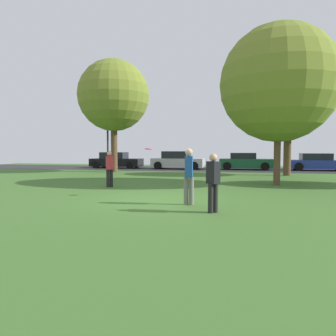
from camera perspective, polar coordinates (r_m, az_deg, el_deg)
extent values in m
plane|color=#3D6628|center=(10.62, -2.73, -5.64)|extent=(44.00, 44.00, 0.00)
cube|color=#28282B|center=(26.32, 6.38, -0.18)|extent=(44.00, 6.40, 0.01)
cylinder|color=brown|center=(15.50, 19.02, 1.96)|extent=(0.30, 0.30, 2.64)
sphere|color=olive|center=(15.78, 19.26, 14.13)|extent=(5.33, 5.33, 5.33)
cylinder|color=brown|center=(21.22, 20.64, 2.61)|extent=(0.46, 0.46, 2.88)
sphere|color=#23511E|center=(21.36, 20.79, 9.84)|extent=(3.83, 3.83, 3.83)
cylinder|color=brown|center=(23.24, -9.65, 3.57)|extent=(0.46, 0.46, 3.47)
sphere|color=olive|center=(23.55, -9.75, 12.74)|extent=(5.09, 5.09, 5.09)
cylinder|color=black|center=(8.40, 7.67, -5.43)|extent=(0.14, 0.14, 0.77)
cylinder|color=black|center=(8.51, 8.48, -5.32)|extent=(0.14, 0.14, 0.77)
cube|color=black|center=(8.38, 8.12, -0.80)|extent=(0.38, 0.38, 0.58)
sphere|color=tan|center=(8.36, 8.14, 1.90)|extent=(0.21, 0.21, 0.21)
cylinder|color=black|center=(14.17, -10.14, -1.80)|extent=(0.14, 0.14, 0.78)
cylinder|color=black|center=(14.11, -10.74, -1.83)|extent=(0.14, 0.14, 0.78)
cube|color=#B72D38|center=(14.09, -10.47, 0.95)|extent=(0.38, 0.38, 0.59)
sphere|color=tan|center=(14.08, -10.49, 2.57)|extent=(0.21, 0.21, 0.21)
cylinder|color=slate|center=(9.56, 3.28, -4.11)|extent=(0.14, 0.14, 0.84)
cylinder|color=slate|center=(9.55, 4.23, -4.13)|extent=(0.14, 0.14, 0.84)
cube|color=#23519E|center=(9.49, 3.77, 0.27)|extent=(0.24, 0.34, 0.63)
sphere|color=tan|center=(9.47, 3.78, 2.86)|extent=(0.23, 0.23, 0.23)
cylinder|color=#EA2D6B|center=(11.06, -3.52, 3.43)|extent=(0.36, 0.36, 0.05)
cube|color=black|center=(27.99, -9.22, 1.00)|extent=(4.41, 1.75, 0.67)
cube|color=black|center=(28.05, -9.65, 2.26)|extent=(2.12, 1.54, 0.55)
cylinder|color=black|center=(28.30, -5.66, 0.72)|extent=(0.64, 0.22, 0.64)
cylinder|color=black|center=(26.64, -6.82, 0.54)|extent=(0.64, 0.22, 0.64)
cylinder|color=black|center=(29.40, -11.39, 0.78)|extent=(0.64, 0.22, 0.64)
cylinder|color=black|center=(27.81, -12.84, 0.60)|extent=(0.64, 0.22, 0.64)
cube|color=#B7B7BC|center=(26.35, 1.81, 0.96)|extent=(4.26, 1.87, 0.73)
cube|color=black|center=(26.37, 1.35, 2.40)|extent=(2.04, 1.64, 0.58)
cylinder|color=black|center=(27.05, 5.27, 0.60)|extent=(0.64, 0.22, 0.64)
cylinder|color=black|center=(25.20, 4.75, 0.39)|extent=(0.64, 0.22, 0.64)
cylinder|color=black|center=(27.58, -0.88, 0.67)|extent=(0.64, 0.22, 0.64)
cylinder|color=black|center=(25.77, -1.84, 0.47)|extent=(0.64, 0.22, 0.64)
cube|color=#195633|center=(26.22, 13.77, 0.84)|extent=(4.10, 1.88, 0.72)
cube|color=black|center=(26.20, 13.34, 2.15)|extent=(1.97, 1.66, 0.47)
cylinder|color=black|center=(27.24, 16.73, 0.48)|extent=(0.64, 0.22, 0.64)
cylinder|color=black|center=(25.37, 17.05, 0.27)|extent=(0.64, 0.22, 0.64)
cylinder|color=black|center=(27.17, 10.69, 0.57)|extent=(0.64, 0.22, 0.64)
cylinder|color=black|center=(25.29, 10.56, 0.35)|extent=(0.64, 0.22, 0.64)
cube|color=#233893|center=(27.02, 25.43, 0.61)|extent=(4.51, 1.71, 0.66)
cube|color=black|center=(26.95, 25.00, 1.86)|extent=(2.17, 1.51, 0.51)
cylinder|color=black|center=(27.56, 21.83, 0.41)|extent=(0.64, 0.22, 0.64)
cylinder|color=black|center=(25.87, 22.45, 0.21)|extent=(0.64, 0.22, 0.64)
cylinder|color=#2D2D33|center=(24.27, -10.78, 4.78)|extent=(0.14, 0.14, 4.50)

